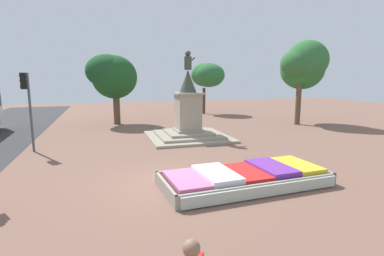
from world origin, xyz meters
name	(u,v)px	position (x,y,z in m)	size (l,w,h in m)	color
ground_plane	(173,183)	(0.00, 0.00, 0.00)	(74.43, 74.43, 0.00)	brown
flower_planter	(246,178)	(2.42, -0.90, 0.27)	(6.00, 2.85, 0.61)	#38281C
statue_monument	(188,120)	(2.76, 7.71, 1.16)	(4.87, 4.87, 5.33)	gray
traffic_light_mid_block	(27,97)	(-5.85, 6.59, 2.77)	(0.41, 0.30, 3.97)	#4C5156
park_tree_far_left	(207,75)	(8.16, 19.46, 3.97)	(3.38, 3.41, 5.19)	#4C3823
park_tree_behind_statue	(112,75)	(-1.48, 14.91, 3.93)	(3.99, 3.59, 5.55)	brown
park_tree_far_right	(303,65)	(13.24, 10.83, 4.72)	(3.92, 4.20, 6.62)	brown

